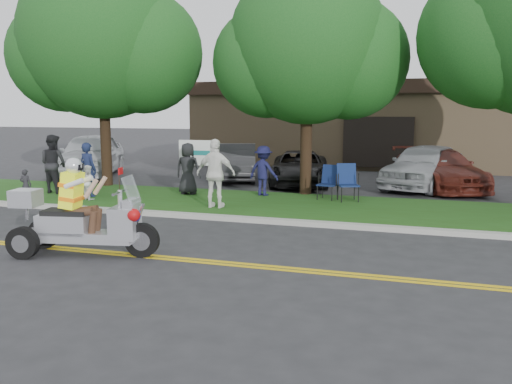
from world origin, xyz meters
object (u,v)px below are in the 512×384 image
(parked_car_right, at_px, (439,169))
(parked_car_far_left, at_px, (91,155))
(lawn_chair_a, at_px, (329,180))
(spectator_adult_right, at_px, (216,173))
(parked_car_mid, at_px, (300,168))
(spectator_adult_left, at_px, (88,170))
(lawn_chair_b, at_px, (347,180))
(parked_car_far_right, at_px, (424,166))
(spectator_adult_mid, at_px, (53,164))
(parked_car_left, at_px, (237,162))
(trike_scooter, at_px, (78,222))

(parked_car_right, bearing_deg, parked_car_far_left, 158.41)
(lawn_chair_a, height_order, parked_car_far_left, parked_car_far_left)
(lawn_chair_a, relative_size, spectator_adult_right, 0.54)
(parked_car_far_left, distance_m, parked_car_mid, 8.70)
(parked_car_right, bearing_deg, spectator_adult_left, -175.17)
(lawn_chair_a, bearing_deg, parked_car_mid, 128.55)
(lawn_chair_b, relative_size, parked_car_mid, 0.24)
(parked_car_right, relative_size, parked_car_far_right, 1.03)
(lawn_chair_b, height_order, spectator_adult_mid, spectator_adult_mid)
(lawn_chair_a, distance_m, parked_car_right, 4.92)
(parked_car_right, bearing_deg, parked_car_left, 153.86)
(lawn_chair_b, relative_size, parked_car_far_left, 0.21)
(trike_scooter, distance_m, parked_car_left, 11.36)
(spectator_adult_right, xyz_separation_m, parked_car_right, (5.76, 6.14, -0.34))
(spectator_adult_left, bearing_deg, parked_car_far_right, -137.70)
(lawn_chair_b, xyz_separation_m, parked_car_right, (2.58, 3.93, -0.01))
(parked_car_left, distance_m, parked_car_far_right, 6.98)
(parked_car_left, xyz_separation_m, parked_car_far_right, (6.97, -0.29, 0.10))
(trike_scooter, height_order, spectator_adult_right, spectator_adult_right)
(lawn_chair_a, distance_m, lawn_chair_b, 0.57)
(spectator_adult_left, bearing_deg, parked_car_mid, -123.89)
(lawn_chair_a, bearing_deg, spectator_adult_mid, -158.10)
(parked_car_right, xyz_separation_m, parked_car_far_right, (-0.50, 0.00, 0.10))
(lawn_chair_a, height_order, parked_car_left, parked_car_left)
(parked_car_right, height_order, parked_car_far_right, parked_car_far_right)
(spectator_adult_right, xyz_separation_m, parked_car_left, (-1.71, 6.43, -0.34))
(parked_car_far_left, xyz_separation_m, parked_car_right, (13.50, 0.55, -0.19))
(spectator_adult_left, height_order, parked_car_right, spectator_adult_left)
(trike_scooter, xyz_separation_m, lawn_chair_a, (3.44, 7.24, 0.02))
(trike_scooter, relative_size, spectator_adult_mid, 1.53)
(spectator_adult_right, bearing_deg, spectator_adult_left, -9.22)
(spectator_adult_mid, relative_size, spectator_adult_right, 1.00)
(lawn_chair_b, bearing_deg, parked_car_far_right, 39.66)
(trike_scooter, height_order, parked_car_right, trike_scooter)
(lawn_chair_a, xyz_separation_m, spectator_adult_right, (-2.64, -2.34, 0.36))
(lawn_chair_a, xyz_separation_m, parked_car_far_left, (-10.37, 3.25, 0.22))
(parked_car_mid, bearing_deg, trike_scooter, -111.36)
(trike_scooter, relative_size, spectator_adult_left, 1.72)
(spectator_adult_mid, bearing_deg, spectator_adult_right, -179.14)
(spectator_adult_mid, height_order, parked_car_left, spectator_adult_mid)
(parked_car_left, xyz_separation_m, parked_car_right, (7.47, -0.29, 0.00))
(lawn_chair_a, distance_m, spectator_adult_mid, 8.61)
(lawn_chair_b, distance_m, parked_car_mid, 4.13)
(spectator_adult_left, relative_size, spectator_adult_mid, 0.89)
(spectator_adult_left, bearing_deg, lawn_chair_b, -155.49)
(parked_car_mid, bearing_deg, parked_car_far_right, -5.98)
(parked_car_left, height_order, parked_car_far_right, parked_car_far_right)
(trike_scooter, height_order, parked_car_mid, trike_scooter)
(spectator_adult_left, distance_m, spectator_adult_mid, 1.50)
(trike_scooter, distance_m, parked_car_far_right, 12.60)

